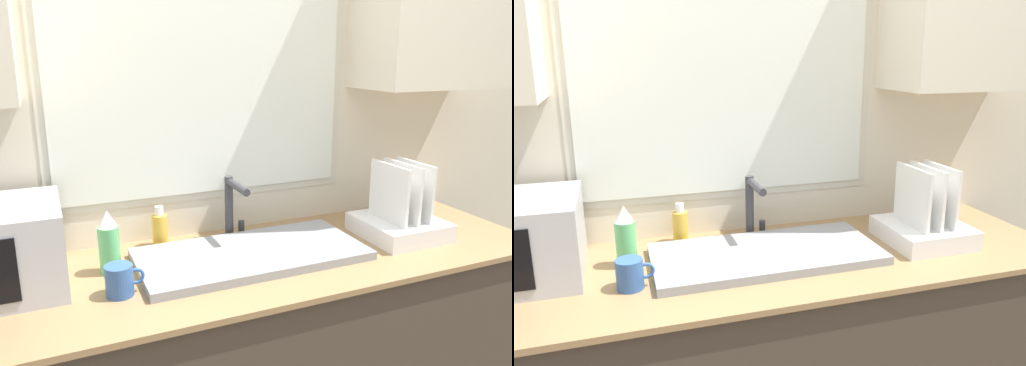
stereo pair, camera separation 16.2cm
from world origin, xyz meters
The scene contains 7 objects.
wall_back centered at (0.00, 0.63, 1.43)m, with size 6.00×0.38×2.60m.
sink_basin centered at (0.05, 0.33, 0.93)m, with size 0.78×0.37×0.03m.
faucet centered at (0.06, 0.52, 1.06)m, with size 0.08×0.19×0.24m.
dish_rack centered at (0.66, 0.30, 0.98)m, with size 0.29×0.30×0.29m.
spray_bottle centered at (-0.41, 0.41, 1.02)m, with size 0.07×0.07×0.21m.
soap_bottle centered at (-0.21, 0.57, 0.98)m, with size 0.06×0.06×0.15m.
mug_near_sink centered at (-0.40, 0.23, 0.96)m, with size 0.12×0.08×0.09m.
Camera 1 is at (-0.57, -1.15, 1.61)m, focal length 35.00 mm.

